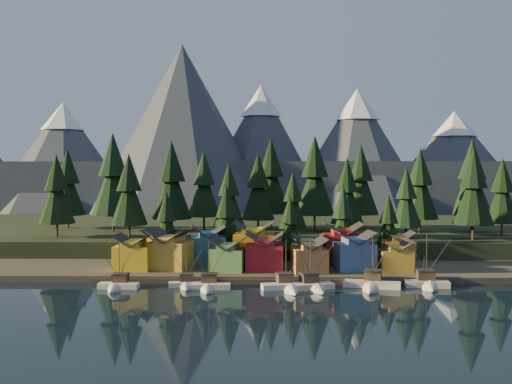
{
  "coord_description": "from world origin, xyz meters",
  "views": [
    {
      "loc": [
        -0.63,
        -110.96,
        24.81
      ],
      "look_at": [
        -3.87,
        30.0,
        19.88
      ],
      "focal_mm": 40.0,
      "sensor_mm": 36.0,
      "label": 1
    }
  ],
  "objects_px": {
    "boat_4": "(314,279)",
    "house_back_1": "(208,244)",
    "house_front_1": "(170,248)",
    "boat_6": "(428,276)",
    "boat_0": "(117,279)",
    "boat_1": "(186,278)",
    "house_back_0": "(160,246)",
    "house_front_0": "(134,251)",
    "boat_2": "(208,279)",
    "boat_5": "(372,278)",
    "boat_3": "(288,280)"
  },
  "relations": [
    {
      "from": "boat_1",
      "to": "house_front_1",
      "type": "bearing_deg",
      "value": 105.63
    },
    {
      "from": "boat_4",
      "to": "boat_5",
      "type": "bearing_deg",
      "value": -7.97
    },
    {
      "from": "boat_1",
      "to": "house_back_1",
      "type": "distance_m",
      "value": 24.24
    },
    {
      "from": "boat_1",
      "to": "boat_4",
      "type": "bearing_deg",
      "value": -11.43
    },
    {
      "from": "boat_2",
      "to": "house_back_0",
      "type": "bearing_deg",
      "value": 118.69
    },
    {
      "from": "house_front_1",
      "to": "house_back_1",
      "type": "height_order",
      "value": "house_back_1"
    },
    {
      "from": "boat_0",
      "to": "house_back_1",
      "type": "height_order",
      "value": "house_back_1"
    },
    {
      "from": "boat_4",
      "to": "house_back_1",
      "type": "bearing_deg",
      "value": 117.63
    },
    {
      "from": "boat_0",
      "to": "house_front_0",
      "type": "distance_m",
      "value": 15.81
    },
    {
      "from": "boat_4",
      "to": "boat_0",
      "type": "bearing_deg",
      "value": 163.55
    },
    {
      "from": "boat_6",
      "to": "house_front_1",
      "type": "distance_m",
      "value": 59.66
    },
    {
      "from": "boat_3",
      "to": "house_back_0",
      "type": "distance_m",
      "value": 40.81
    },
    {
      "from": "boat_5",
      "to": "house_back_0",
      "type": "relative_size",
      "value": 1.41
    },
    {
      "from": "boat_0",
      "to": "house_front_0",
      "type": "relative_size",
      "value": 1.26
    },
    {
      "from": "house_back_0",
      "to": "house_back_1",
      "type": "xyz_separation_m",
      "value": [
        12.25,
        0.82,
        0.47
      ]
    },
    {
      "from": "boat_4",
      "to": "house_back_1",
      "type": "height_order",
      "value": "house_back_1"
    },
    {
      "from": "boat_4",
      "to": "house_back_1",
      "type": "relative_size",
      "value": 1.24
    },
    {
      "from": "house_front_0",
      "to": "boat_1",
      "type": "bearing_deg",
      "value": -40.19
    },
    {
      "from": "house_front_0",
      "to": "house_back_0",
      "type": "bearing_deg",
      "value": 67.12
    },
    {
      "from": "house_back_1",
      "to": "house_front_0",
      "type": "bearing_deg",
      "value": -156.97
    },
    {
      "from": "boat_2",
      "to": "boat_4",
      "type": "bearing_deg",
      "value": -1.3
    },
    {
      "from": "house_front_0",
      "to": "house_back_1",
      "type": "height_order",
      "value": "house_back_1"
    },
    {
      "from": "boat_0",
      "to": "boat_3",
      "type": "xyz_separation_m",
      "value": [
        36.19,
        -0.22,
        -0.07
      ]
    },
    {
      "from": "house_front_0",
      "to": "house_front_1",
      "type": "xyz_separation_m",
      "value": [
        8.51,
        1.37,
        0.55
      ]
    },
    {
      "from": "boat_1",
      "to": "boat_0",
      "type": "bearing_deg",
      "value": -178.64
    },
    {
      "from": "boat_3",
      "to": "house_front_0",
      "type": "relative_size",
      "value": 1.37
    },
    {
      "from": "boat_3",
      "to": "house_back_1",
      "type": "xyz_separation_m",
      "value": [
        -19.62,
        26.01,
        4.4
      ]
    },
    {
      "from": "boat_1",
      "to": "boat_4",
      "type": "distance_m",
      "value": 27.21
    },
    {
      "from": "boat_6",
      "to": "house_front_0",
      "type": "xyz_separation_m",
      "value": [
        -66.41,
        12.45,
        3.37
      ]
    },
    {
      "from": "boat_0",
      "to": "house_front_0",
      "type": "xyz_separation_m",
      "value": [
        -0.16,
        15.35,
        3.77
      ]
    },
    {
      "from": "boat_1",
      "to": "boat_2",
      "type": "bearing_deg",
      "value": -33.09
    },
    {
      "from": "boat_0",
      "to": "boat_5",
      "type": "relative_size",
      "value": 0.82
    },
    {
      "from": "boat_1",
      "to": "boat_4",
      "type": "height_order",
      "value": "boat_4"
    },
    {
      "from": "boat_4",
      "to": "house_front_1",
      "type": "distance_m",
      "value": 37.41
    },
    {
      "from": "boat_0",
      "to": "boat_1",
      "type": "bearing_deg",
      "value": 9.64
    },
    {
      "from": "boat_5",
      "to": "house_back_0",
      "type": "bearing_deg",
      "value": 169.18
    },
    {
      "from": "boat_1",
      "to": "house_front_1",
      "type": "height_order",
      "value": "house_front_1"
    },
    {
      "from": "boat_2",
      "to": "boat_4",
      "type": "relative_size",
      "value": 0.94
    },
    {
      "from": "house_back_0",
      "to": "boat_0",
      "type": "bearing_deg",
      "value": -86.47
    },
    {
      "from": "house_front_0",
      "to": "house_front_1",
      "type": "height_order",
      "value": "house_front_1"
    },
    {
      "from": "boat_0",
      "to": "house_front_1",
      "type": "xyz_separation_m",
      "value": [
        8.35,
        16.72,
        4.32
      ]
    },
    {
      "from": "boat_2",
      "to": "boat_0",
      "type": "bearing_deg",
      "value": 176.87
    },
    {
      "from": "boat_6",
      "to": "house_back_1",
      "type": "bearing_deg",
      "value": 160.59
    },
    {
      "from": "boat_3",
      "to": "boat_4",
      "type": "relative_size",
      "value": 0.99
    },
    {
      "from": "boat_2",
      "to": "boat_3",
      "type": "xyz_separation_m",
      "value": [
        16.8,
        0.14,
        -0.1
      ]
    },
    {
      "from": "boat_4",
      "to": "house_back_0",
      "type": "xyz_separation_m",
      "value": [
        -37.21,
        25.04,
        3.62
      ]
    },
    {
      "from": "boat_2",
      "to": "house_back_1",
      "type": "xyz_separation_m",
      "value": [
        -2.82,
        26.15,
        4.3
      ]
    },
    {
      "from": "boat_5",
      "to": "boat_6",
      "type": "distance_m",
      "value": 12.26
    },
    {
      "from": "boat_2",
      "to": "house_front_1",
      "type": "height_order",
      "value": "house_front_1"
    },
    {
      "from": "boat_0",
      "to": "boat_4",
      "type": "height_order",
      "value": "boat_4"
    }
  ]
}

